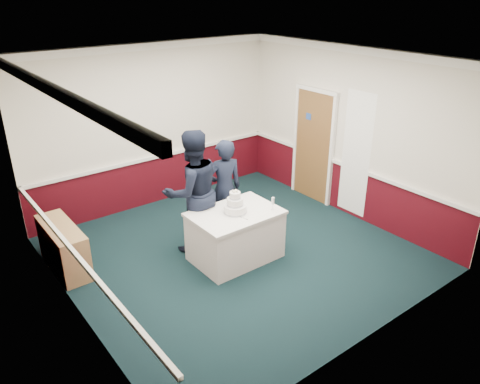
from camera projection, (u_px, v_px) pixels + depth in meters
ground at (237, 253)px, 7.43m from camera, size 5.00×5.00×0.00m
room_shell at (216, 124)px, 7.11m from camera, size 5.00×5.00×3.00m
sideboard at (64, 247)px, 6.91m from camera, size 0.41×1.20×0.70m
cake_table at (235, 235)px, 7.14m from camera, size 1.32×0.92×0.79m
wedding_cake at (235, 206)px, 6.94m from camera, size 0.35×0.35×0.36m
cake_knife at (242, 218)px, 6.82m from camera, size 0.08×0.22×0.00m
champagne_flute at (273, 202)px, 7.00m from camera, size 0.05×0.05×0.21m
person_man at (193, 192)px, 7.19m from camera, size 1.03×0.84×1.97m
person_woman at (224, 189)px, 7.64m from camera, size 0.69×0.54×1.68m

